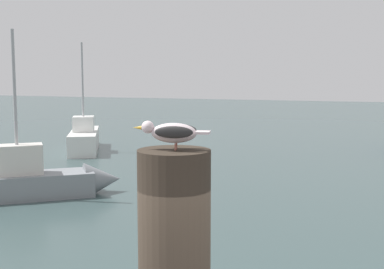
{
  "coord_description": "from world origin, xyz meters",
  "views": [
    {
      "loc": [
        1.12,
        -2.77,
        3.06
      ],
      "look_at": [
        0.14,
        -0.23,
        2.75
      ],
      "focal_mm": 47.26,
      "sensor_mm": 36.0,
      "label": 1
    }
  ],
  "objects_px": {
    "seagull": "(173,132)",
    "boat_white": "(85,138)",
    "mooring_post": "(174,261)",
    "boat_grey": "(40,180)"
  },
  "relations": [
    {
      "from": "mooring_post",
      "to": "seagull",
      "type": "height_order",
      "value": "seagull"
    },
    {
      "from": "boat_white",
      "to": "boat_grey",
      "type": "height_order",
      "value": "boat_white"
    },
    {
      "from": "mooring_post",
      "to": "boat_grey",
      "type": "bearing_deg",
      "value": 131.64
    },
    {
      "from": "boat_white",
      "to": "boat_grey",
      "type": "distance_m",
      "value": 8.37
    },
    {
      "from": "mooring_post",
      "to": "boat_grey",
      "type": "distance_m",
      "value": 10.86
    },
    {
      "from": "seagull",
      "to": "mooring_post",
      "type": "bearing_deg",
      "value": 12.55
    },
    {
      "from": "mooring_post",
      "to": "boat_white",
      "type": "height_order",
      "value": "boat_white"
    },
    {
      "from": "boat_grey",
      "to": "mooring_post",
      "type": "bearing_deg",
      "value": -48.36
    },
    {
      "from": "boat_white",
      "to": "seagull",
      "type": "bearing_deg",
      "value": -55.47
    },
    {
      "from": "seagull",
      "to": "boat_white",
      "type": "distance_m",
      "value": 19.05
    }
  ]
}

